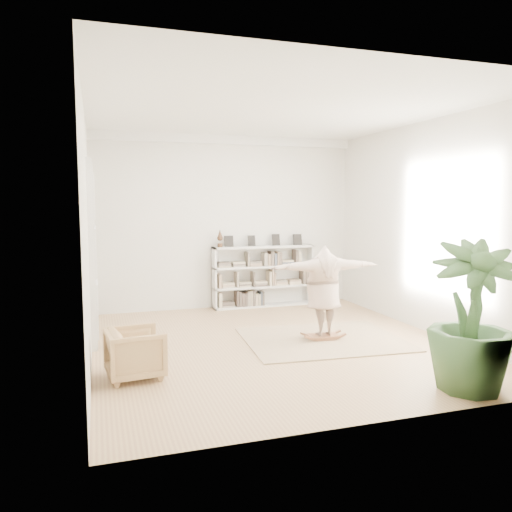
{
  "coord_description": "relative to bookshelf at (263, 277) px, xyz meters",
  "views": [
    {
      "loc": [
        -2.63,
        -7.22,
        2.2
      ],
      "look_at": [
        -0.19,
        0.4,
        1.36
      ],
      "focal_mm": 35.0,
      "sensor_mm": 36.0,
      "label": 1
    }
  ],
  "objects": [
    {
      "name": "doors",
      "position": [
        -3.45,
        -1.52,
        0.76
      ],
      "size": [
        0.09,
        1.78,
        2.92
      ],
      "color": "white",
      "rests_on": "floor"
    },
    {
      "name": "bookshelf",
      "position": [
        0.0,
        0.0,
        0.0
      ],
      "size": [
        2.2,
        0.35,
        1.64
      ],
      "color": "silver",
      "rests_on": "floor"
    },
    {
      "name": "houseplant",
      "position": [
        0.77,
        -5.37,
        0.26
      ],
      "size": [
        1.3,
        1.3,
        1.78
      ],
      "primitive_type": "imported",
      "rotation": [
        0.0,
        0.0,
        -0.38
      ],
      "color": "#2F4F27",
      "rests_on": "floor"
    },
    {
      "name": "armchair",
      "position": [
        -2.95,
        -3.73,
        -0.32
      ],
      "size": [
        0.77,
        0.75,
        0.64
      ],
      "primitive_type": "imported",
      "rotation": [
        0.0,
        0.0,
        1.68
      ],
      "color": "tan",
      "rests_on": "floor"
    },
    {
      "name": "room_shell",
      "position": [
        -0.74,
        0.12,
        2.87
      ],
      "size": [
        6.0,
        6.0,
        6.0
      ],
      "color": "silver",
      "rests_on": "floor"
    },
    {
      "name": "person",
      "position": [
        0.07,
        -2.86,
        0.21
      ],
      "size": [
        1.81,
        0.61,
        1.45
      ],
      "primitive_type": "imported",
      "rotation": [
        0.0,
        0.0,
        3.07
      ],
      "color": "#CBAC98",
      "rests_on": "rocker_board"
    },
    {
      "name": "rug",
      "position": [
        0.07,
        -2.86,
        -0.63
      ],
      "size": [
        2.63,
        2.17,
        0.02
      ],
      "primitive_type": "cube",
      "rotation": [
        0.0,
        0.0,
        -0.07
      ],
      "color": "tan",
      "rests_on": "floor"
    },
    {
      "name": "floor",
      "position": [
        -0.74,
        -2.82,
        -0.64
      ],
      "size": [
        6.0,
        6.0,
        0.0
      ],
      "primitive_type": "plane",
      "color": "#A37A54",
      "rests_on": "ground"
    },
    {
      "name": "rocker_board",
      "position": [
        0.07,
        -2.86,
        -0.57
      ],
      "size": [
        0.5,
        0.32,
        0.1
      ],
      "rotation": [
        0.0,
        0.0,
        -0.07
      ],
      "color": "#915C3A",
      "rests_on": "rug"
    }
  ]
}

